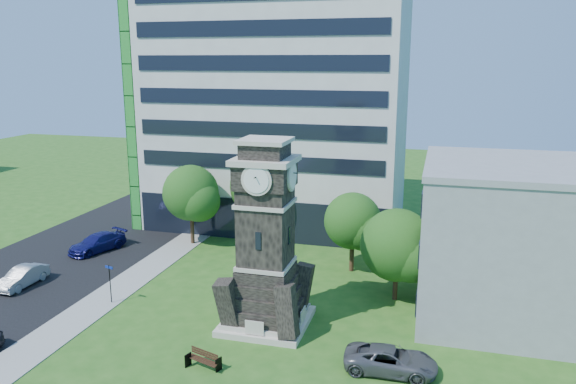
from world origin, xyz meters
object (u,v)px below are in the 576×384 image
(park_bench, at_px, (204,359))
(street_sign, at_px, (110,279))
(clock_tower, at_px, (266,247))
(car_street_north, at_px, (97,243))
(car_street_mid, at_px, (22,277))
(car_east_lot, at_px, (391,360))

(park_bench, xyz_separation_m, street_sign, (-9.86, 6.24, 1.26))
(clock_tower, distance_m, car_street_north, 21.87)
(clock_tower, height_order, park_bench, clock_tower)
(street_sign, bearing_deg, park_bench, -18.34)
(park_bench, height_order, street_sign, street_sign)
(car_street_mid, bearing_deg, park_bench, -20.30)
(car_east_lot, relative_size, street_sign, 1.79)
(car_street_mid, height_order, car_street_north, car_street_north)
(car_street_mid, bearing_deg, car_street_north, 85.88)
(clock_tower, distance_m, park_bench, 7.92)
(car_street_mid, distance_m, car_street_north, 8.61)
(car_street_mid, height_order, park_bench, car_street_mid)
(car_street_north, distance_m, car_east_lot, 30.56)
(clock_tower, bearing_deg, car_east_lot, -23.90)
(clock_tower, xyz_separation_m, car_east_lot, (8.38, -3.71, -4.57))
(clock_tower, xyz_separation_m, street_sign, (-11.63, 0.16, -3.49))
(clock_tower, bearing_deg, car_street_mid, 176.86)
(car_street_north, height_order, street_sign, street_sign)
(car_street_north, distance_m, park_bench, 23.42)
(park_bench, distance_m, street_sign, 11.74)
(car_east_lot, bearing_deg, park_bench, 102.21)
(park_bench, bearing_deg, clock_tower, 92.04)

